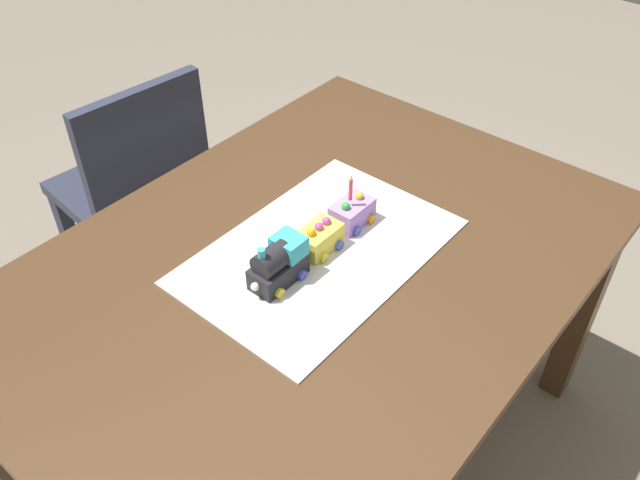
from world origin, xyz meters
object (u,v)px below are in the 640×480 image
at_px(cake_locomotive, 278,263).
at_px(dining_table, 316,292).
at_px(cake_car_hopper_lavender, 352,213).
at_px(cake_car_caboose_lemon, 319,238).
at_px(chair, 137,188).
at_px(birthday_candle, 351,188).

bearing_deg(cake_locomotive, dining_table, -6.66).
height_order(dining_table, cake_car_hopper_lavender, cake_car_hopper_lavender).
bearing_deg(cake_car_caboose_lemon, dining_table, -154.72).
bearing_deg(dining_table, cake_car_hopper_lavender, 4.81).
xyz_separation_m(chair, cake_car_hopper_lavender, (0.04, -0.82, 0.30)).
xyz_separation_m(cake_car_hopper_lavender, birthday_candle, (-0.01, -0.00, 0.08)).
bearing_deg(birthday_candle, chair, 91.90).
distance_m(cake_locomotive, cake_car_hopper_lavender, 0.25).
bearing_deg(cake_car_hopper_lavender, cake_car_caboose_lemon, 180.00).
distance_m(dining_table, chair, 0.85).
distance_m(dining_table, cake_locomotive, 0.19).
relative_size(chair, cake_car_caboose_lemon, 8.60).
bearing_deg(cake_car_caboose_lemon, chair, 84.31).
relative_size(cake_locomotive, cake_car_caboose_lemon, 1.40).
bearing_deg(birthday_candle, cake_car_hopper_lavender, 0.00).
bearing_deg(cake_car_caboose_lemon, birthday_candle, -0.00).
height_order(cake_locomotive, cake_car_caboose_lemon, cake_locomotive).
bearing_deg(cake_locomotive, birthday_candle, 0.00).
distance_m(chair, cake_car_caboose_lemon, 0.88).
height_order(dining_table, birthday_candle, birthday_candle).
bearing_deg(chair, cake_car_caboose_lemon, 89.63).
xyz_separation_m(dining_table, cake_car_caboose_lemon, (0.03, 0.01, 0.14)).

